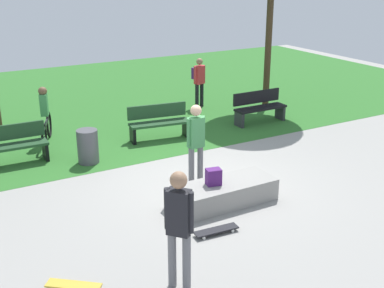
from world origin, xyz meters
name	(u,v)px	position (x,y,z in m)	size (l,w,h in m)	color
ground_plane	(198,182)	(0.00, 0.00, 0.00)	(28.00, 28.00, 0.00)	gray
grass_lawn	(84,100)	(0.00, 7.78, 0.00)	(26.60, 12.44, 0.01)	#2D6B28
concrete_ledge	(222,193)	(-0.10, -1.11, 0.22)	(2.11, 0.81, 0.43)	gray
backpack_on_ledge	(214,177)	(-0.29, -1.08, 0.59)	(0.28, 0.20, 0.32)	#4C1E66
skater_performing_trick	(179,221)	(-2.08, -3.06, 1.07)	(0.36, 0.37, 1.81)	slate
skater_watching	(196,139)	(-0.11, -0.09, 1.02)	(0.43, 0.23, 1.74)	slate
skateboard_by_ledge	(216,230)	(-0.81, -2.03, 0.06)	(0.81, 0.26, 0.08)	black
skateboard_spare	(74,285)	(-3.43, -2.36, 0.06)	(0.75, 0.66, 0.08)	gold
park_bench_far_left	(259,106)	(3.68, 2.81, 0.48)	(1.60, 0.47, 0.91)	black
park_bench_center_lawn	(159,121)	(0.50, 2.92, 0.48)	(1.65, 0.69, 0.91)	#1E4223
park_bench_far_right	(11,144)	(-3.23, 3.01, 0.48)	(1.61, 0.50, 0.91)	#1E4223
trash_bin	(88,146)	(-1.68, 2.22, 0.40)	(0.49, 0.49, 0.80)	#4C4C51
pedestrian_with_backpack	(199,78)	(2.99, 5.11, 0.95)	(0.42, 0.41, 1.59)	black
cyclist_on_bicycle	(46,120)	(-2.17, 4.05, 0.63)	(0.68, 1.73, 1.52)	black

